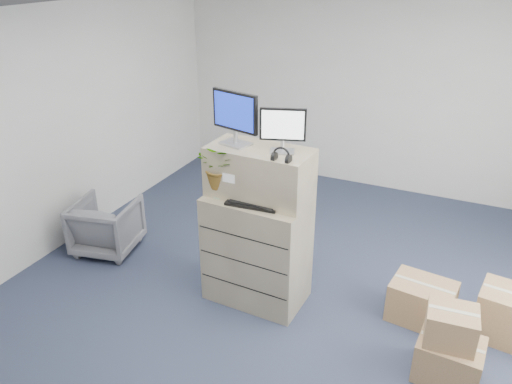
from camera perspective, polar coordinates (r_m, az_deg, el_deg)
ground at (r=5.12m, az=3.14°, el=-14.02°), size 7.00×7.00×0.00m
wall_back at (r=7.57m, az=13.57°, el=10.64°), size 6.00×0.02×2.80m
filing_cabinet_lower at (r=5.05m, az=0.11°, el=-6.56°), size 1.01×0.65×1.15m
filing_cabinet_upper at (r=4.71m, az=0.42°, el=2.21°), size 1.00×0.54×0.49m
monitor_left at (r=4.63m, az=-2.43°, el=8.75°), size 0.51×0.26×0.51m
monitor_right at (r=4.46m, az=3.08°, el=7.32°), size 0.40×0.22×0.41m
headphones at (r=4.32m, az=2.92°, el=4.15°), size 0.17×0.03×0.17m
keyboard at (r=4.64m, az=-0.36°, el=-1.33°), size 0.51×0.25×0.03m
mouse at (r=4.53m, az=3.11°, el=-2.02°), size 0.12×0.09×0.04m
water_bottle at (r=4.69m, az=1.31°, el=0.52°), size 0.07×0.07×0.25m
phone_dock at (r=4.81m, az=-0.62°, el=0.10°), size 0.06×0.05×0.13m
external_drive at (r=4.72m, az=4.32°, el=-0.62°), size 0.28×0.23×0.07m
tissue_box at (r=4.66m, az=4.37°, el=0.13°), size 0.26×0.16×0.09m
potted_plant at (r=4.74m, az=-4.04°, el=2.29°), size 0.47×0.50×0.43m
office_chair at (r=6.22m, az=-16.74°, el=-3.44°), size 0.81×0.77×0.71m
cardboard_boxes at (r=5.03m, az=23.11°, el=-13.53°), size 1.53×1.24×0.68m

